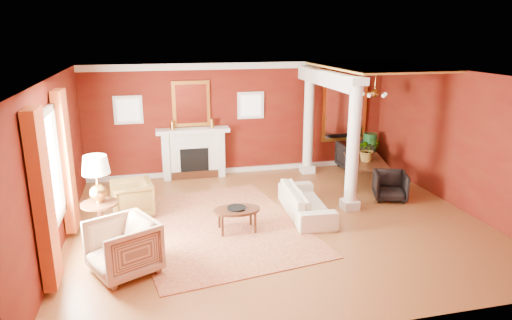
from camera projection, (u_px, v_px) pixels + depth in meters
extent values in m
plane|color=brown|center=(277.00, 222.00, 9.12)|extent=(8.00, 8.00, 0.00)
cube|color=#591B0C|center=(241.00, 119.00, 12.00)|extent=(8.00, 0.04, 2.90)
cube|color=#591B0C|center=(359.00, 225.00, 5.45)|extent=(8.00, 0.04, 2.90)
cube|color=#591B0C|center=(54.00, 166.00, 7.83)|extent=(0.04, 7.00, 2.90)
cube|color=#591B0C|center=(460.00, 141.00, 9.61)|extent=(0.04, 7.00, 2.90)
cube|color=white|center=(279.00, 75.00, 8.32)|extent=(8.00, 7.00, 0.04)
cube|color=silver|center=(194.00, 154.00, 11.78)|extent=(1.60, 0.34, 1.20)
cube|color=black|center=(195.00, 162.00, 11.66)|extent=(0.72, 0.03, 0.70)
cube|color=#31190D|center=(195.00, 175.00, 11.75)|extent=(1.20, 0.05, 0.20)
cube|color=silver|center=(193.00, 131.00, 11.57)|extent=(1.85, 0.42, 0.10)
cube|color=silver|center=(166.00, 156.00, 11.59)|extent=(0.16, 0.40, 1.20)
cube|color=silver|center=(221.00, 153.00, 11.91)|extent=(0.16, 0.40, 1.20)
cube|color=gold|center=(191.00, 104.00, 11.54)|extent=(0.95, 0.06, 1.15)
cube|color=white|center=(191.00, 104.00, 11.51)|extent=(0.78, 0.02, 0.98)
cube|color=silver|center=(128.00, 110.00, 11.24)|extent=(0.70, 0.06, 0.70)
cube|color=white|center=(128.00, 110.00, 11.20)|extent=(0.54, 0.02, 0.54)
cube|color=silver|center=(251.00, 105.00, 11.93)|extent=(0.70, 0.06, 0.70)
cube|color=white|center=(251.00, 105.00, 11.89)|extent=(0.54, 0.02, 0.54)
cube|color=white|center=(48.00, 170.00, 7.24)|extent=(0.03, 1.30, 1.70)
cube|color=silver|center=(41.00, 184.00, 6.60)|extent=(0.08, 0.10, 1.90)
cube|color=silver|center=(58.00, 158.00, 7.91)|extent=(0.08, 0.10, 1.90)
cube|color=#A83F1C|center=(43.00, 200.00, 6.37)|extent=(0.18, 0.55, 2.60)
cube|color=#A83F1C|center=(66.00, 162.00, 8.24)|extent=(0.18, 0.55, 2.60)
cube|color=silver|center=(350.00, 204.00, 9.75)|extent=(0.34, 0.34, 0.20)
cylinder|color=silver|center=(353.00, 143.00, 9.38)|extent=(0.26, 0.26, 2.50)
cube|color=silver|center=(357.00, 81.00, 9.03)|extent=(0.36, 0.36, 0.16)
cube|color=silver|center=(307.00, 169.00, 12.28)|extent=(0.34, 0.34, 0.20)
cylinder|color=silver|center=(309.00, 119.00, 11.91)|extent=(0.26, 0.26, 2.50)
cube|color=silver|center=(310.00, 70.00, 11.56)|extent=(0.36, 0.36, 0.16)
cube|color=silver|center=(326.00, 78.00, 10.56)|extent=(0.30, 3.20, 0.32)
cube|color=gold|center=(376.00, 67.00, 10.61)|extent=(2.30, 3.40, 0.04)
cube|color=gold|center=(344.00, 111.00, 12.58)|extent=(1.30, 0.06, 1.70)
cube|color=white|center=(345.00, 111.00, 12.55)|extent=(1.10, 0.02, 1.50)
cylinder|color=#A97B35|center=(376.00, 79.00, 10.74)|extent=(0.02, 0.02, 0.65)
sphere|color=#A97B35|center=(375.00, 93.00, 10.83)|extent=(0.20, 0.20, 0.20)
sphere|color=white|center=(385.00, 94.00, 10.90)|extent=(0.09, 0.09, 0.09)
sphere|color=white|center=(373.00, 93.00, 11.11)|extent=(0.09, 0.09, 0.09)
sphere|color=white|center=(363.00, 94.00, 10.94)|extent=(0.09, 0.09, 0.09)
sphere|color=white|center=(369.00, 96.00, 10.64)|extent=(0.09, 0.09, 0.09)
sphere|color=white|center=(383.00, 96.00, 10.61)|extent=(0.09, 0.09, 0.09)
cube|color=silver|center=(241.00, 66.00, 11.58)|extent=(8.00, 0.08, 0.16)
cube|color=silver|center=(242.00, 169.00, 12.34)|extent=(8.00, 0.08, 0.12)
cube|color=maroon|center=(218.00, 226.00, 8.91)|extent=(3.69, 4.54, 0.02)
imported|color=beige|center=(306.00, 197.00, 9.38)|extent=(0.70, 1.98, 0.76)
imported|color=black|center=(132.00, 197.00, 9.31)|extent=(0.85, 0.89, 0.82)
imported|color=tan|center=(123.00, 245.00, 7.07)|extent=(1.20, 1.23, 0.96)
cylinder|color=#31190D|center=(237.00, 210.00, 8.59)|extent=(0.89, 0.89, 0.05)
cylinder|color=#31190D|center=(222.00, 227.00, 8.40)|extent=(0.05, 0.05, 0.40)
cylinder|color=#31190D|center=(255.00, 224.00, 8.54)|extent=(0.05, 0.05, 0.40)
cylinder|color=#31190D|center=(219.00, 219.00, 8.76)|extent=(0.05, 0.05, 0.40)
cylinder|color=#31190D|center=(251.00, 216.00, 8.90)|extent=(0.05, 0.05, 0.40)
imported|color=#31190D|center=(237.00, 203.00, 8.54)|extent=(0.17, 0.03, 0.23)
cylinder|color=#31190D|center=(103.00, 241.00, 8.26)|extent=(0.47, 0.47, 0.04)
cylinder|color=#31190D|center=(101.00, 223.00, 8.16)|extent=(0.10, 0.10, 0.73)
cylinder|color=#31190D|center=(99.00, 204.00, 8.06)|extent=(0.65, 0.65, 0.04)
sphere|color=#A97B35|center=(98.00, 192.00, 8.00)|extent=(0.30, 0.30, 0.30)
cylinder|color=#A97B35|center=(97.00, 181.00, 7.95)|extent=(0.03, 0.03, 0.32)
cone|color=white|center=(95.00, 165.00, 7.87)|extent=(0.47, 0.47, 0.32)
imported|color=#31190D|center=(367.00, 165.00, 11.39)|extent=(0.97, 1.70, 0.89)
imported|color=black|center=(390.00, 185.00, 10.23)|extent=(0.86, 0.84, 0.71)
imported|color=black|center=(354.00, 154.00, 12.49)|extent=(0.82, 0.77, 0.82)
sphere|color=#15421C|center=(369.00, 161.00, 12.65)|extent=(0.41, 0.41, 0.41)
cylinder|color=#15421C|center=(369.00, 151.00, 12.57)|extent=(0.37, 0.37, 0.98)
imported|color=#26591E|center=(368.00, 139.00, 11.14)|extent=(0.59, 0.65, 0.48)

